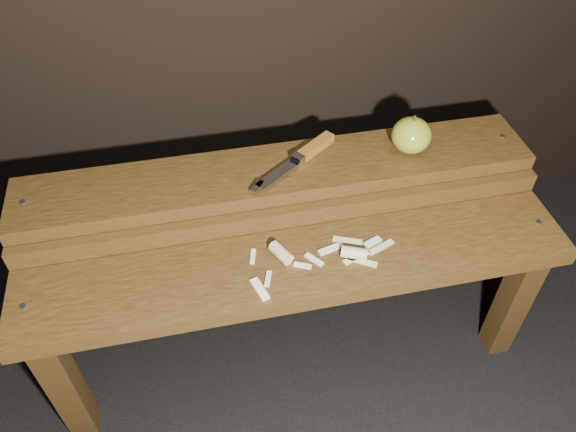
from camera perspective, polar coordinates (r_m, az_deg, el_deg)
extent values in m
plane|color=black|center=(1.57, 0.47, -13.26)|extent=(60.00, 60.00, 0.00)
cube|color=#311F0C|center=(1.39, -21.73, -15.64)|extent=(0.06, 0.06, 0.38)
cube|color=#311F0C|center=(1.52, 21.85, -8.10)|extent=(0.06, 0.06, 0.38)
cube|color=#40280F|center=(1.21, 1.09, -5.28)|extent=(1.20, 0.20, 0.04)
cylinder|color=slate|center=(1.24, -25.31, -8.31)|extent=(0.01, 0.01, 0.00)
cylinder|color=slate|center=(1.40, 24.12, -0.57)|extent=(0.01, 0.01, 0.00)
cube|color=#311F0C|center=(1.53, -21.42, -5.17)|extent=(0.06, 0.06, 0.46)
cube|color=#311F0C|center=(1.66, 17.53, 0.74)|extent=(0.06, 0.06, 0.46)
cube|color=#40280F|center=(1.26, -0.05, -0.16)|extent=(1.20, 0.02, 0.05)
cube|color=#40280F|center=(1.31, -1.01, 4.28)|extent=(1.20, 0.18, 0.04)
cylinder|color=slate|center=(1.33, -25.34, 1.27)|extent=(0.01, 0.01, 0.00)
cylinder|color=slate|center=(1.48, 20.97, 7.57)|extent=(0.01, 0.01, 0.00)
ellipsoid|color=olive|center=(1.35, 12.42, 8.01)|extent=(0.09, 0.09, 0.08)
cylinder|color=#382314|center=(1.32, 12.74, 9.67)|extent=(0.01, 0.01, 0.01)
cube|color=brown|center=(1.34, 2.84, 7.06)|extent=(0.10, 0.09, 0.02)
cube|color=silver|center=(1.30, 1.01, 5.76)|extent=(0.03, 0.04, 0.02)
cube|color=silver|center=(1.26, -1.07, 4.27)|extent=(0.11, 0.09, 0.00)
cube|color=silver|center=(1.23, -3.16, 3.03)|extent=(0.04, 0.04, 0.00)
cube|color=beige|center=(1.20, 2.67, -4.44)|extent=(0.04, 0.04, 0.01)
cube|color=beige|center=(1.24, 8.60, -2.64)|extent=(0.04, 0.03, 0.01)
cube|color=beige|center=(1.15, -2.89, -7.43)|extent=(0.03, 0.06, 0.01)
cube|color=beige|center=(1.16, -2.04, -6.40)|extent=(0.02, 0.04, 0.01)
cube|color=beige|center=(1.20, -3.59, -4.11)|extent=(0.02, 0.04, 0.01)
cube|color=beige|center=(1.22, 4.38, -3.34)|extent=(0.06, 0.03, 0.01)
cube|color=beige|center=(1.19, 1.50, -5.05)|extent=(0.04, 0.03, 0.01)
cylinder|color=#C9BB8C|center=(1.20, 6.75, -3.75)|extent=(0.06, 0.05, 0.03)
cylinder|color=#C9BB8C|center=(1.20, -0.71, -3.77)|extent=(0.05, 0.06, 0.03)
cube|color=#BCC988|center=(1.24, 6.06, -2.49)|extent=(0.07, 0.04, 0.00)
cube|color=#BCC988|center=(1.21, 7.54, -4.59)|extent=(0.06, 0.05, 0.00)
cube|color=#BCC988|center=(1.21, 6.98, -4.17)|extent=(0.07, 0.03, 0.00)
cube|color=#BCC988|center=(1.24, 9.44, -3.13)|extent=(0.07, 0.04, 0.00)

